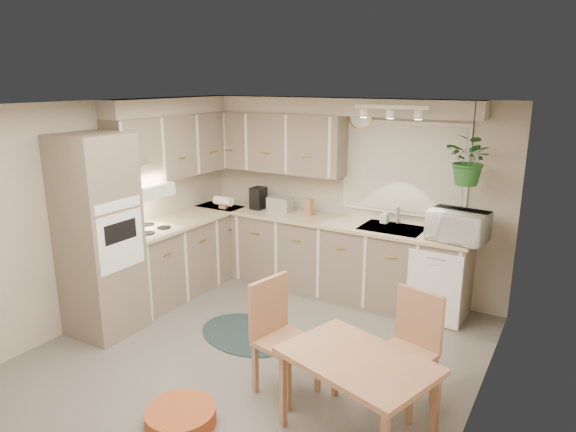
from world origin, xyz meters
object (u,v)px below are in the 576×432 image
(pet_bed, at_px, (181,416))
(chair_left, at_px, (287,339))
(dining_table, at_px, (356,399))
(chair_back, at_px, (404,352))
(braided_rug, at_px, (247,334))
(microwave, at_px, (458,223))

(pet_bed, bearing_deg, chair_left, 58.39)
(chair_left, distance_m, pet_bed, 1.03)
(chair_left, relative_size, pet_bed, 1.78)
(dining_table, relative_size, chair_back, 1.13)
(dining_table, height_order, braided_rug, dining_table)
(dining_table, bearing_deg, chair_left, 160.75)
(braided_rug, bearing_deg, chair_back, -10.54)
(chair_back, bearing_deg, pet_bed, 53.24)
(chair_left, distance_m, microwave, 2.34)
(microwave, bearing_deg, pet_bed, -109.00)
(chair_left, bearing_deg, dining_table, 82.99)
(chair_back, bearing_deg, chair_left, 34.45)
(microwave, bearing_deg, chair_back, -82.56)
(dining_table, distance_m, chair_left, 0.81)
(braided_rug, relative_size, pet_bed, 2.00)
(chair_left, relative_size, braided_rug, 0.89)
(chair_back, xyz_separation_m, microwave, (-0.02, 1.74, 0.67))
(braided_rug, distance_m, pet_bed, 1.51)
(braided_rug, bearing_deg, microwave, 38.51)
(pet_bed, height_order, microwave, microwave)
(dining_table, height_order, chair_left, chair_left)
(dining_table, xyz_separation_m, chair_left, (-0.75, 0.26, 0.16))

